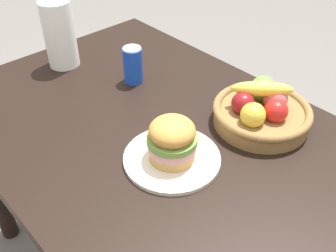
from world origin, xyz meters
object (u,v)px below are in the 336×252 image
plate (172,158)px  fruit_basket (262,110)px  soda_can (133,65)px  sandwich (172,139)px  paper_towel_roll (59,34)px

plate → fruit_basket: size_ratio=0.90×
plate → soda_can: 0.42m
sandwich → soda_can: sandwich is taller
soda_can → plate: bearing=-24.4°
plate → paper_towel_roll: 0.66m
soda_can → paper_towel_roll: bearing=-155.6°
fruit_basket → paper_towel_roll: bearing=-160.5°
plate → soda_can: bearing=155.6°
fruit_basket → paper_towel_roll: (-0.70, -0.25, 0.07)m
sandwich → fruit_basket: fruit_basket is taller
soda_can → paper_towel_roll: 0.29m
sandwich → paper_towel_roll: (-0.65, 0.05, 0.05)m
sandwich → soda_can: size_ratio=1.05×
fruit_basket → soda_can: bearing=-163.5°
plate → fruit_basket: (0.06, 0.30, 0.04)m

